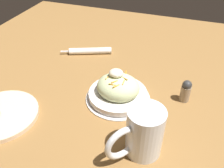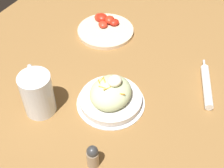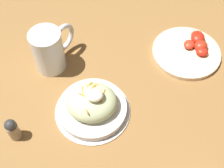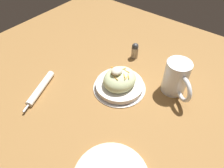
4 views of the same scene
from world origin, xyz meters
name	(u,v)px [view 4 (image 4 of 4)]	position (x,y,z in m)	size (l,w,h in m)	color
ground_plane	(99,90)	(0.00, 0.00, 0.00)	(1.43, 1.43, 0.00)	olive
salad_plate	(119,82)	(0.06, -0.06, 0.03)	(0.21, 0.21, 0.11)	silver
beer_mug	(176,79)	(0.18, -0.24, 0.06)	(0.13, 0.14, 0.14)	white
napkin_roll	(41,88)	(-0.15, 0.18, 0.01)	(0.21, 0.10, 0.03)	white
salt_shaker	(135,50)	(0.27, 0.01, 0.04)	(0.03, 0.03, 0.08)	gray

